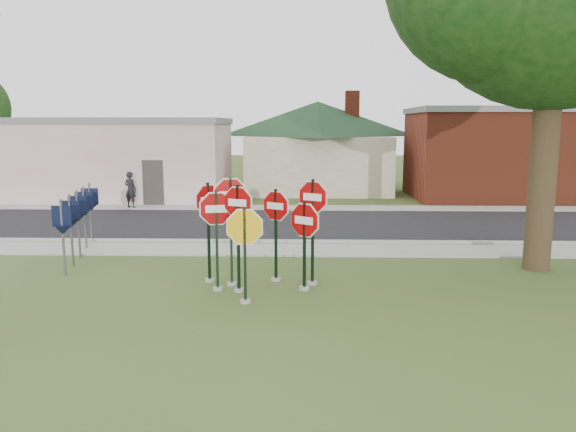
{
  "coord_description": "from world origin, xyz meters",
  "views": [
    {
      "loc": [
        1.19,
        -11.47,
        3.88
      ],
      "look_at": [
        0.81,
        2.0,
        1.67
      ],
      "focal_mm": 35.0,
      "sensor_mm": 36.0,
      "label": 1
    }
  ],
  "objects_px": {
    "stop_sign_center": "(238,223)",
    "pedestrian": "(130,190)",
    "stop_sign_left": "(217,226)",
    "stop_sign_yellow": "(245,243)"
  },
  "relations": [
    {
      "from": "stop_sign_center",
      "to": "stop_sign_left",
      "type": "height_order",
      "value": "stop_sign_center"
    },
    {
      "from": "stop_sign_yellow",
      "to": "stop_sign_left",
      "type": "height_order",
      "value": "stop_sign_left"
    },
    {
      "from": "stop_sign_center",
      "to": "stop_sign_yellow",
      "type": "bearing_deg",
      "value": -74.06
    },
    {
      "from": "stop_sign_center",
      "to": "pedestrian",
      "type": "distance_m",
      "value": 14.48
    },
    {
      "from": "pedestrian",
      "to": "stop_sign_left",
      "type": "bearing_deg",
      "value": 136.65
    },
    {
      "from": "stop_sign_center",
      "to": "pedestrian",
      "type": "height_order",
      "value": "stop_sign_center"
    },
    {
      "from": "stop_sign_center",
      "to": "pedestrian",
      "type": "xyz_separation_m",
      "value": [
        -6.51,
        12.91,
        -0.73
      ]
    },
    {
      "from": "stop_sign_center",
      "to": "pedestrian",
      "type": "bearing_deg",
      "value": 116.75
    },
    {
      "from": "stop_sign_center",
      "to": "stop_sign_yellow",
      "type": "distance_m",
      "value": 0.9
    },
    {
      "from": "stop_sign_left",
      "to": "stop_sign_center",
      "type": "bearing_deg",
      "value": -11.32
    }
  ]
}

